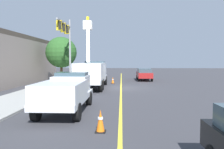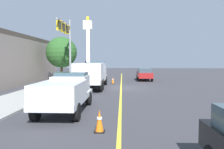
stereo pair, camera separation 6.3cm
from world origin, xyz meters
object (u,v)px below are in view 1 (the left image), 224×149
passing_minivan (144,73)px  traffic_signal_mast (67,38)px  service_pickup_truck (66,91)px  traffic_cone_mid_front (113,80)px  traffic_cone_leading (100,121)px  utility_bucket_truck (92,72)px

passing_minivan → traffic_signal_mast: traffic_signal_mast is taller
service_pickup_truck → traffic_cone_mid_front: 14.91m
service_pickup_truck → traffic_cone_mid_front: size_ratio=7.09×
traffic_cone_leading → traffic_cone_mid_front: 18.04m
utility_bucket_truck → passing_minivan: 10.60m
service_pickup_truck → traffic_cone_leading: (-3.25, -2.20, -0.69)m
utility_bucket_truck → traffic_signal_mast: bearing=51.7°
traffic_signal_mast → service_pickup_truck: bearing=-165.4°
traffic_cone_leading → traffic_signal_mast: bearing=19.0°
service_pickup_truck → passing_minivan: size_ratio=1.17×
utility_bucket_truck → traffic_cone_mid_front: size_ratio=10.37×
passing_minivan → traffic_signal_mast: 11.94m
passing_minivan → traffic_cone_leading: (-22.52, 3.64, -0.54)m
utility_bucket_truck → traffic_signal_mast: 5.57m
traffic_cone_leading → traffic_cone_mid_front: (18.04, 0.49, -0.04)m
passing_minivan → traffic_cone_mid_front: passing_minivan is taller
utility_bucket_truck → service_pickup_truck: bearing=-179.1°
service_pickup_truck → traffic_cone_mid_front: service_pickup_truck is taller
traffic_cone_leading → traffic_signal_mast: (16.40, 5.63, 4.89)m
utility_bucket_truck → traffic_cone_leading: bearing=-170.3°
utility_bucket_truck → traffic_cone_mid_front: utility_bucket_truck is taller
traffic_cone_leading → traffic_cone_mid_front: size_ratio=1.11×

